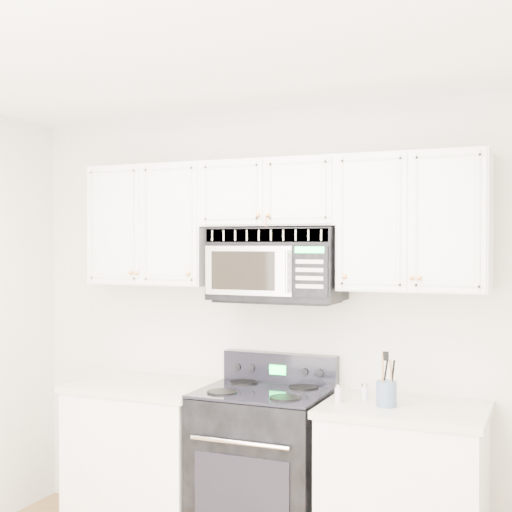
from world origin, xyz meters
The scene contains 9 objects.
room centered at (0.00, 0.00, 1.30)m, with size 3.51×3.51×2.61m.
base_cabinet_left centered at (-0.80, 1.44, 0.43)m, with size 0.86×0.65×0.92m.
base_cabinet_right centered at (0.80, 1.44, 0.43)m, with size 0.86×0.65×0.92m.
range centered at (-0.01, 1.45, 0.48)m, with size 0.73×0.66×1.11m.
upper_cabinets centered at (0.00, 1.58, 1.93)m, with size 2.44×0.37×0.75m.
microwave centered at (0.03, 1.55, 1.66)m, with size 0.76×0.43×0.42m.
utensil_crock centered at (0.71, 1.38, 0.99)m, with size 0.11×0.11×0.29m.
shaker_salt centered at (0.45, 1.38, 0.97)m, with size 0.04×0.04×0.10m.
shaker_pepper centered at (0.58, 1.46, 0.97)m, with size 0.04×0.04×0.10m.
Camera 1 is at (1.54, -2.33, 1.78)m, focal length 50.00 mm.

